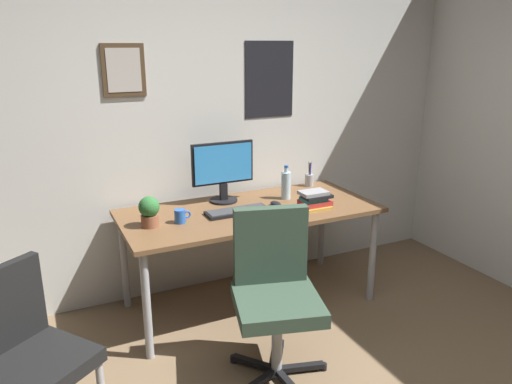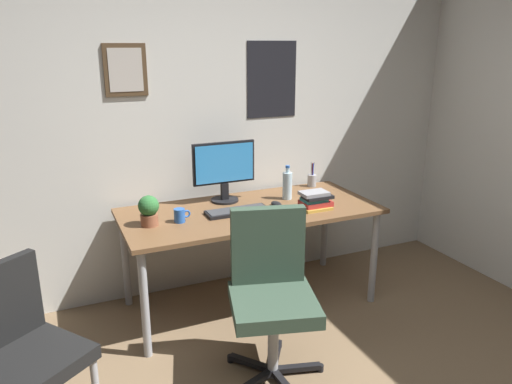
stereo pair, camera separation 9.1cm
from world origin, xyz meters
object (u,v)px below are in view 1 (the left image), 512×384
object	(u,v)px
office_chair	(275,286)
pen_cup	(309,179)
side_chair	(26,349)
coffee_mug_near	(180,216)
keyboard	(237,211)
computer_mouse	(276,204)
book_stack_left	(315,200)
water_bottle	(286,185)
potted_plant	(149,211)
monitor	(223,169)

from	to	relation	value
office_chair	pen_cup	size ratio (longest dim) A/B	4.75
side_chair	coffee_mug_near	bearing A→B (deg)	36.07
keyboard	pen_cup	size ratio (longest dim) A/B	2.15
computer_mouse	coffee_mug_near	world-z (taller)	coffee_mug_near
book_stack_left	side_chair	bearing A→B (deg)	-163.09
water_bottle	potted_plant	size ratio (longest dim) A/B	1.29
keyboard	coffee_mug_near	world-z (taller)	coffee_mug_near
side_chair	keyboard	size ratio (longest dim) A/B	2.03
office_chair	monitor	size ratio (longest dim) A/B	2.07
side_chair	computer_mouse	xyz separation A→B (m)	(1.64, 0.72, 0.24)
pen_cup	keyboard	bearing A→B (deg)	-155.40
side_chair	water_bottle	distance (m)	2.01
keyboard	pen_cup	bearing A→B (deg)	24.60
computer_mouse	pen_cup	distance (m)	0.60
monitor	coffee_mug_near	distance (m)	0.55
side_chair	keyboard	bearing A→B (deg)	27.59
water_bottle	potted_plant	distance (m)	1.05
potted_plant	pen_cup	bearing A→B (deg)	14.46
coffee_mug_near	pen_cup	bearing A→B (deg)	17.53
book_stack_left	computer_mouse	bearing A→B (deg)	147.30
water_bottle	office_chair	bearing A→B (deg)	-122.13
office_chair	book_stack_left	xyz separation A→B (m)	(0.60, 0.56, 0.26)
water_bottle	pen_cup	size ratio (longest dim) A/B	1.26
side_chair	water_bottle	bearing A→B (deg)	25.24
coffee_mug_near	pen_cup	xyz separation A→B (m)	(1.19, 0.37, 0.01)
side_chair	monitor	size ratio (longest dim) A/B	1.90
keyboard	computer_mouse	xyz separation A→B (m)	(0.30, 0.01, 0.01)
computer_mouse	side_chair	bearing A→B (deg)	-156.48
keyboard	computer_mouse	size ratio (longest dim) A/B	3.91
side_chair	computer_mouse	distance (m)	1.81
side_chair	book_stack_left	world-z (taller)	side_chair
monitor	computer_mouse	world-z (taller)	monitor
coffee_mug_near	side_chair	bearing A→B (deg)	-143.93
computer_mouse	pen_cup	size ratio (longest dim) A/B	0.55
office_chair	side_chair	size ratio (longest dim) A/B	1.09
potted_plant	side_chair	bearing A→B (deg)	-136.77
potted_plant	keyboard	bearing A→B (deg)	-0.37
side_chair	potted_plant	size ratio (longest dim) A/B	4.49
keyboard	water_bottle	xyz separation A→B (m)	(0.45, 0.14, 0.09)
keyboard	book_stack_left	size ratio (longest dim) A/B	1.98
monitor	water_bottle	xyz separation A→B (m)	(0.44, -0.14, -0.13)
computer_mouse	pen_cup	world-z (taller)	pen_cup
office_chair	monitor	distance (m)	1.08
coffee_mug_near	potted_plant	bearing A→B (deg)	174.32
office_chair	potted_plant	xyz separation A→B (m)	(-0.52, 0.70, 0.30)
monitor	office_chair	bearing A→B (deg)	-95.21
office_chair	water_bottle	bearing A→B (deg)	57.87
monitor	pen_cup	world-z (taller)	monitor
water_bottle	coffee_mug_near	bearing A→B (deg)	-169.39
water_bottle	book_stack_left	xyz separation A→B (m)	(0.08, -0.28, -0.05)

